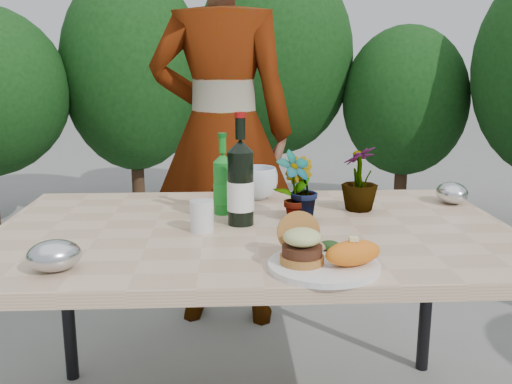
{
  "coord_description": "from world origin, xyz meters",
  "views": [
    {
      "loc": [
        -0.08,
        -1.7,
        1.25
      ],
      "look_at": [
        0.0,
        -0.08,
        0.88
      ],
      "focal_mm": 40.0,
      "sensor_mm": 36.0,
      "label": 1
    }
  ],
  "objects_px": {
    "patio_table": "(255,244)",
    "dinner_plate": "(324,265)",
    "person": "(222,132)",
    "wine_bottle": "(241,184)"
  },
  "relations": [
    {
      "from": "patio_table",
      "to": "dinner_plate",
      "type": "distance_m",
      "value": 0.41
    },
    {
      "from": "dinner_plate",
      "to": "person",
      "type": "bearing_deg",
      "value": 100.99
    },
    {
      "from": "dinner_plate",
      "to": "person",
      "type": "relative_size",
      "value": 0.15
    },
    {
      "from": "patio_table",
      "to": "dinner_plate",
      "type": "relative_size",
      "value": 5.71
    },
    {
      "from": "wine_bottle",
      "to": "person",
      "type": "height_order",
      "value": "person"
    },
    {
      "from": "patio_table",
      "to": "person",
      "type": "xyz_separation_m",
      "value": [
        -0.11,
        0.97,
        0.24
      ]
    },
    {
      "from": "dinner_plate",
      "to": "wine_bottle",
      "type": "bearing_deg",
      "value": 115.75
    },
    {
      "from": "dinner_plate",
      "to": "wine_bottle",
      "type": "relative_size",
      "value": 0.79
    },
    {
      "from": "wine_bottle",
      "to": "person",
      "type": "relative_size",
      "value": 0.19
    },
    {
      "from": "wine_bottle",
      "to": "patio_table",
      "type": "bearing_deg",
      "value": -58.2
    }
  ]
}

